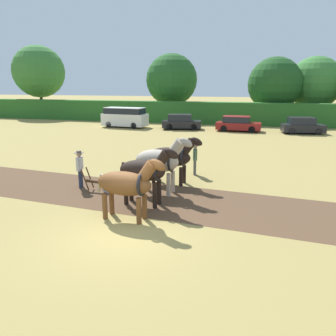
{
  "coord_description": "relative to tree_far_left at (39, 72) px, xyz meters",
  "views": [
    {
      "loc": [
        4.01,
        -8.91,
        4.68
      ],
      "look_at": [
        0.25,
        4.54,
        1.1
      ],
      "focal_mm": 35.0,
      "sensor_mm": 36.0,
      "label": 1
    }
  ],
  "objects": [
    {
      "name": "parked_car_center_left",
      "position": [
        29.83,
        -9.13,
        -5.74
      ],
      "size": [
        4.51,
        1.92,
        1.54
      ],
      "rotation": [
        0.0,
        0.0,
        -0.03
      ],
      "color": "maroon",
      "rests_on": "ground"
    },
    {
      "name": "tree_far_left",
      "position": [
        0.0,
        0.0,
        0.0
      ],
      "size": [
        7.51,
        7.51,
        10.25
      ],
      "color": "#423323",
      "rests_on": "ground"
    },
    {
      "name": "draft_horse_lead_right",
      "position": [
        27.77,
        -31.68,
        -5.1
      ],
      "size": [
        2.61,
        1.0,
        2.43
      ],
      "rotation": [
        0.0,
        0.0,
        -0.07
      ],
      "color": "black",
      "rests_on": "ground"
    },
    {
      "name": "draft_horse_trail_right",
      "position": [
        28.0,
        -28.58,
        -5.17
      ],
      "size": [
        2.86,
        1.11,
        2.39
      ],
      "rotation": [
        0.0,
        0.0,
        -0.07
      ],
      "color": "black",
      "rests_on": "ground"
    },
    {
      "name": "draft_horse_trail_left",
      "position": [
        27.89,
        -30.13,
        -5.02
      ],
      "size": [
        2.74,
        1.18,
        2.6
      ],
      "rotation": [
        0.0,
        0.0,
        -0.07
      ],
      "color": "#B2A38E",
      "rests_on": "ground"
    },
    {
      "name": "hedgerow",
      "position": [
        27.97,
        -3.45,
        -5.18
      ],
      "size": [
        79.52,
        1.82,
        2.61
      ],
      "primitive_type": "cube",
      "color": "#286023",
      "rests_on": "ground"
    },
    {
      "name": "plowed_furrow_strip",
      "position": [
        24.24,
        -30.64,
        -6.48
      ],
      "size": [
        23.45,
        5.75,
        0.01
      ],
      "primitive_type": "cube",
      "rotation": [
        0.0,
        0.0,
        -0.07
      ],
      "color": "brown",
      "rests_on": "ground"
    },
    {
      "name": "parked_car_center",
      "position": [
        36.01,
        -9.07,
        -5.74
      ],
      "size": [
        4.15,
        2.39,
        1.58
      ],
      "rotation": [
        0.0,
        0.0,
        0.15
      ],
      "color": "black",
      "rests_on": "ground"
    },
    {
      "name": "tree_center_left",
      "position": [
        33.45,
        0.0,
        -1.81
      ],
      "size": [
        6.51,
        6.51,
        7.94
      ],
      "color": "brown",
      "rests_on": "ground"
    },
    {
      "name": "parked_car_left",
      "position": [
        23.89,
        -9.21,
        -5.73
      ],
      "size": [
        4.36,
        2.55,
        1.58
      ],
      "rotation": [
        0.0,
        0.0,
        0.19
      ],
      "color": "black",
      "rests_on": "ground"
    },
    {
      "name": "farmer_at_plow",
      "position": [
        24.12,
        -30.37,
        -5.46
      ],
      "size": [
        0.44,
        0.66,
        1.75
      ],
      "rotation": [
        0.0,
        0.0,
        0.27
      ],
      "color": "#28334C",
      "rests_on": "ground"
    },
    {
      "name": "tree_center",
      "position": [
        38.28,
        2.01,
        -1.67
      ],
      "size": [
        6.48,
        6.48,
        8.06
      ],
      "color": "#4C3823",
      "rests_on": "ground"
    },
    {
      "name": "plow",
      "position": [
        25.31,
        -30.72,
        -6.18
      ],
      "size": [
        1.49,
        0.49,
        1.13
      ],
      "rotation": [
        0.0,
        0.0,
        -0.07
      ],
      "color": "#4C331E",
      "rests_on": "ground"
    },
    {
      "name": "draft_horse_lead_left",
      "position": [
        27.66,
        -33.23,
        -5.17
      ],
      "size": [
        2.74,
        1.04,
        2.36
      ],
      "rotation": [
        0.0,
        0.0,
        -0.07
      ],
      "color": "brown",
      "rests_on": "ground"
    },
    {
      "name": "parked_van",
      "position": [
        17.43,
        -9.28,
        -5.37
      ],
      "size": [
        5.13,
        2.41,
        2.18
      ],
      "rotation": [
        0.0,
        0.0,
        -0.08
      ],
      "color": "silver",
      "rests_on": "ground"
    },
    {
      "name": "farmer_beside_team",
      "position": [
        28.81,
        -26.74,
        -5.52
      ],
      "size": [
        0.42,
        0.64,
        1.67
      ],
      "rotation": [
        0.0,
        0.0,
        0.24
      ],
      "color": "#4C4C4C",
      "rests_on": "ground"
    },
    {
      "name": "tree_left",
      "position": [
        20.14,
        0.8,
        -1.23
      ],
      "size": [
        6.88,
        6.88,
        8.7
      ],
      "color": "#4C3823",
      "rests_on": "ground"
    },
    {
      "name": "ground_plane",
      "position": [
        27.97,
        -34.43,
        -6.49
      ],
      "size": [
        240.0,
        240.0,
        0.0
      ],
      "primitive_type": "plane",
      "color": "#998447"
    }
  ]
}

